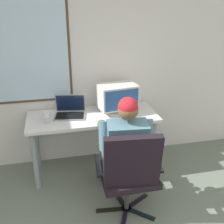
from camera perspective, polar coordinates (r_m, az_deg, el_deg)
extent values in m
cube|color=silver|center=(3.48, -5.55, 11.98)|extent=(5.61, 0.06, 2.86)
cube|color=#4C3828|center=(3.42, -18.20, 12.59)|extent=(1.12, 0.01, 1.35)
cube|color=silver|center=(3.41, -18.21, 12.58)|extent=(1.06, 0.02, 1.29)
cylinder|color=gray|center=(3.29, -15.41, -9.68)|extent=(0.06, 0.06, 0.71)
cylinder|color=gray|center=(3.48, 8.37, -7.14)|extent=(0.06, 0.06, 0.71)
cylinder|color=gray|center=(3.70, -15.22, -5.77)|extent=(0.06, 0.06, 0.71)
cylinder|color=gray|center=(3.87, 5.91, -3.73)|extent=(0.06, 0.06, 0.71)
cube|color=silver|center=(3.35, -3.99, -0.97)|extent=(1.54, 0.62, 0.04)
cube|color=black|center=(3.09, -0.14, -19.35)|extent=(0.32, 0.08, 0.02)
cube|color=black|center=(2.99, 2.47, -21.11)|extent=(0.17, 0.31, 0.02)
cube|color=black|center=(3.06, 5.80, -20.01)|extent=(0.27, 0.25, 0.02)
cube|color=black|center=(3.19, 5.06, -17.74)|extent=(0.30, 0.20, 0.02)
cube|color=black|center=(3.21, 1.58, -17.38)|extent=(0.11, 0.32, 0.02)
cylinder|color=black|center=(3.10, 2.96, -19.09)|extent=(0.10, 0.10, 0.02)
cylinder|color=#3F3F44|center=(2.97, 3.04, -16.08)|extent=(0.05, 0.05, 0.40)
cube|color=black|center=(2.83, 3.14, -12.62)|extent=(0.53, 0.53, 0.06)
cube|color=black|center=(2.48, 4.22, -10.20)|extent=(0.52, 0.19, 0.54)
cube|color=black|center=(2.82, 9.02, -9.93)|extent=(0.09, 0.38, 0.02)
cube|color=black|center=(2.73, -2.83, -10.82)|extent=(0.09, 0.38, 0.02)
cylinder|color=#444B55|center=(3.04, 5.30, -9.21)|extent=(0.19, 0.45, 0.15)
cylinder|color=#444B55|center=(3.35, 4.39, -10.65)|extent=(0.12, 0.12, 0.47)
cube|color=black|center=(3.51, 4.10, -12.77)|extent=(0.12, 0.25, 0.08)
cylinder|color=#444B55|center=(3.00, -0.78, -9.64)|extent=(0.19, 0.45, 0.15)
cylinder|color=#444B55|center=(3.31, -1.16, -11.04)|extent=(0.12, 0.12, 0.47)
cube|color=black|center=(3.47, -1.23, -13.16)|extent=(0.12, 0.25, 0.08)
cube|color=slate|center=(2.70, 3.10, -7.22)|extent=(0.41, 0.30, 0.54)
sphere|color=brown|center=(2.53, 3.28, 0.38)|extent=(0.19, 0.19, 0.19)
sphere|color=red|center=(2.51, 3.30, 1.01)|extent=(0.19, 0.19, 0.19)
cylinder|color=slate|center=(2.73, 7.54, -4.38)|extent=(0.11, 0.18, 0.29)
cylinder|color=brown|center=(2.87, 6.97, -6.01)|extent=(0.09, 0.12, 0.27)
sphere|color=brown|center=(2.92, 6.77, -6.09)|extent=(0.09, 0.09, 0.09)
cylinder|color=slate|center=(2.66, -1.72, -4.93)|extent=(0.11, 0.18, 0.29)
cylinder|color=brown|center=(2.81, -1.97, -4.44)|extent=(0.09, 0.11, 0.27)
sphere|color=brown|center=(2.86, -2.15, -2.45)|extent=(0.09, 0.09, 0.09)
cube|color=beige|center=(3.44, 1.04, 0.27)|extent=(0.27, 0.22, 0.02)
cylinder|color=beige|center=(3.43, 1.05, 0.74)|extent=(0.04, 0.04, 0.04)
cube|color=silver|center=(3.37, 1.07, 3.29)|extent=(0.49, 0.36, 0.28)
cube|color=#264C8C|center=(3.24, 2.08, 2.44)|extent=(0.41, 0.07, 0.24)
cube|color=gray|center=(3.32, -8.61, -0.87)|extent=(0.39, 0.30, 0.02)
cube|color=black|center=(3.32, -8.62, -0.71)|extent=(0.36, 0.26, 0.00)
cube|color=gray|center=(3.40, -8.51, 1.90)|extent=(0.36, 0.11, 0.22)
cube|color=#0F1933|center=(3.39, -8.53, 1.83)|extent=(0.33, 0.10, 0.20)
cylinder|color=silver|center=(3.22, -13.11, -2.18)|extent=(0.08, 0.08, 0.00)
cylinder|color=silver|center=(3.20, -13.17, -1.60)|extent=(0.01, 0.01, 0.07)
cylinder|color=silver|center=(3.17, -13.28, -0.48)|extent=(0.07, 0.07, 0.07)
cylinder|color=#58050F|center=(3.18, -13.25, -0.77)|extent=(0.07, 0.07, 0.03)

